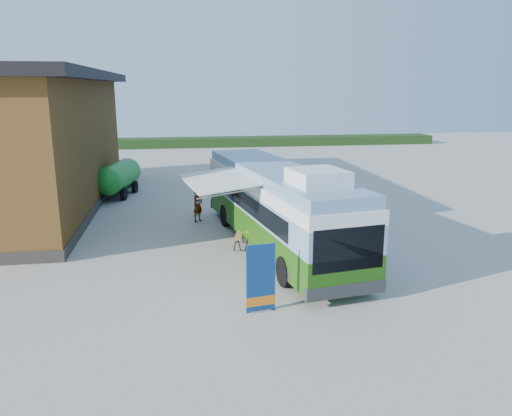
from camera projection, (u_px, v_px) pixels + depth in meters
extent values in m
plane|color=#BCB7AD|center=(230.00, 254.00, 20.37)|extent=(100.00, 100.00, 0.00)
cube|color=brown|center=(22.00, 145.00, 27.59)|extent=(8.00, 20.00, 7.00)
cube|color=black|center=(14.00, 75.00, 26.71)|extent=(9.60, 21.20, 0.50)
cube|color=#332D28|center=(28.00, 202.00, 28.36)|extent=(8.10, 20.10, 0.50)
cube|color=#264419|center=(265.00, 141.00, 57.92)|extent=(40.00, 3.00, 1.00)
cube|color=#2E5F0F|center=(276.00, 224.00, 21.16)|extent=(4.70, 13.05, 1.17)
cube|color=#7598B7|center=(276.00, 200.00, 20.91)|extent=(4.70, 13.05, 0.96)
cube|color=black|center=(242.00, 199.00, 21.01)|extent=(1.76, 10.53, 0.75)
cube|color=black|center=(300.00, 195.00, 21.80)|extent=(1.76, 10.53, 0.75)
cube|color=white|center=(276.00, 183.00, 20.74)|extent=(4.70, 13.05, 0.48)
cube|color=#7598B7|center=(276.00, 172.00, 20.63)|extent=(4.50, 12.82, 0.43)
cube|color=white|center=(318.00, 177.00, 16.78)|extent=(1.99, 2.17, 0.53)
cube|color=black|center=(349.00, 249.00, 15.07)|extent=(2.38, 0.45, 1.39)
cube|color=#2D2D2D|center=(346.00, 290.00, 15.43)|extent=(2.71, 0.64, 0.43)
cube|color=#2D2D2D|center=(235.00, 202.00, 27.10)|extent=(2.71, 0.64, 0.43)
cylinder|color=black|center=(285.00, 271.00, 16.96)|extent=(0.49, 1.10, 1.07)
cylinder|color=black|center=(349.00, 264.00, 17.69)|extent=(0.49, 1.10, 1.07)
cylinder|color=black|center=(226.00, 215.00, 24.35)|extent=(0.49, 1.10, 1.07)
cylinder|color=black|center=(272.00, 212.00, 25.08)|extent=(0.49, 1.10, 1.07)
cube|color=white|center=(222.00, 183.00, 20.19)|extent=(3.48, 4.87, 0.34)
cube|color=#A5A8AD|center=(255.00, 177.00, 20.56)|extent=(0.92, 4.74, 0.15)
cylinder|color=#A5A8AD|center=(235.00, 195.00, 18.42)|extent=(2.86, 0.52, 0.35)
cylinder|color=#A5A8AD|center=(211.00, 178.00, 22.00)|extent=(2.86, 0.52, 0.35)
cube|color=navy|center=(261.00, 278.00, 14.91)|extent=(0.90, 0.18, 2.14)
cube|color=orange|center=(261.00, 301.00, 15.08)|extent=(0.92, 0.19, 0.30)
cube|color=#A5A8AD|center=(261.00, 310.00, 15.15)|extent=(0.66, 0.28, 0.06)
cylinder|color=#A5A8AD|center=(261.00, 278.00, 14.92)|extent=(0.03, 0.03, 2.14)
cube|color=#AE7A52|center=(254.00, 228.00, 21.02)|extent=(0.88, 1.47, 0.05)
cube|color=#AE7A52|center=(239.00, 235.00, 21.15)|extent=(0.60, 1.40, 0.04)
cube|color=#AE7A52|center=(268.00, 236.00, 21.05)|extent=(0.60, 1.40, 0.04)
cube|color=black|center=(247.00, 242.00, 20.59)|extent=(0.07, 0.07, 0.85)
cube|color=black|center=(257.00, 242.00, 20.55)|extent=(0.07, 0.07, 0.85)
cube|color=black|center=(250.00, 234.00, 21.70)|extent=(0.07, 0.07, 0.85)
cube|color=black|center=(259.00, 234.00, 21.66)|extent=(0.07, 0.07, 0.85)
imported|color=#999999|center=(198.00, 205.00, 25.11)|extent=(0.72, 0.72, 1.69)
imported|color=#999999|center=(254.00, 211.00, 24.01)|extent=(1.03, 1.01, 1.68)
cylinder|color=#178124|center=(118.00, 176.00, 30.86)|extent=(2.45, 4.04, 1.69)
sphere|color=#178124|center=(108.00, 182.00, 29.03)|extent=(1.69, 1.69, 1.69)
sphere|color=#178124|center=(128.00, 171.00, 32.69)|extent=(1.69, 1.69, 1.69)
cube|color=black|center=(119.00, 188.00, 31.04)|extent=(1.93, 4.10, 0.19)
cube|color=black|center=(105.00, 197.00, 28.67)|extent=(0.35, 1.13, 0.09)
cylinder|color=black|center=(102.00, 194.00, 30.01)|extent=(0.39, 0.79, 0.75)
cylinder|color=black|center=(124.00, 194.00, 29.94)|extent=(0.39, 0.79, 0.75)
cylinder|color=black|center=(115.00, 187.00, 32.20)|extent=(0.39, 0.79, 0.75)
cylinder|color=black|center=(135.00, 187.00, 32.13)|extent=(0.39, 0.79, 0.75)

